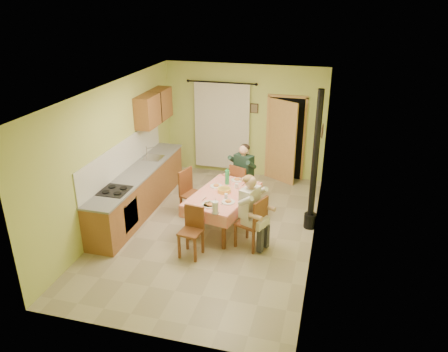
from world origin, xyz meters
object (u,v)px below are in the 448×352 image
(chair_near, at_px, (191,241))
(stove_flue, at_px, (313,181))
(dining_table, at_px, (223,210))
(chair_right, at_px, (251,232))
(man_right, at_px, (251,204))
(man_far, at_px, (243,169))
(chair_left, at_px, (193,203))
(chair_far, at_px, (242,194))

(chair_near, xyz_separation_m, stove_flue, (1.97, 1.55, 0.74))
(dining_table, xyz_separation_m, chair_right, (0.68, -0.54, -0.09))
(stove_flue, bearing_deg, man_right, -136.03)
(chair_near, relative_size, man_right, 0.67)
(dining_table, bearing_deg, stove_flue, 26.52)
(man_right, bearing_deg, man_far, 39.57)
(stove_flue, bearing_deg, chair_near, -141.76)
(man_far, height_order, man_right, same)
(chair_near, xyz_separation_m, man_right, (0.96, 0.57, 0.59))
(chair_right, xyz_separation_m, chair_left, (-1.41, 0.87, -0.00))
(dining_table, distance_m, man_right, 0.99)
(chair_left, bearing_deg, chair_far, 145.24)
(chair_far, xyz_separation_m, chair_near, (-0.44, -2.14, -0.00))
(chair_near, xyz_separation_m, chair_right, (0.97, 0.57, 0.00))
(chair_right, relative_size, stove_flue, 0.36)
(chair_near, distance_m, chair_left, 1.50)
(stove_flue, bearing_deg, dining_table, -165.14)
(chair_left, bearing_deg, chair_right, 75.15)
(chair_far, bearing_deg, chair_right, -47.67)
(dining_table, height_order, chair_left, chair_left)
(man_right, bearing_deg, chair_far, 39.90)
(chair_far, height_order, man_right, man_right)
(chair_near, height_order, chair_right, chair_right)
(chair_right, bearing_deg, man_far, 39.98)
(chair_near, height_order, stove_flue, stove_flue)
(dining_table, height_order, man_far, man_far)
(man_right, relative_size, stove_flue, 0.50)
(dining_table, relative_size, chair_far, 1.88)
(chair_far, bearing_deg, chair_left, -117.57)
(man_right, bearing_deg, chair_near, 142.77)
(chair_left, bearing_deg, man_far, 145.57)
(chair_right, relative_size, chair_left, 1.00)
(chair_left, relative_size, stove_flue, 0.36)
(chair_near, xyz_separation_m, chair_left, (-0.44, 1.43, 0.00))
(dining_table, height_order, chair_right, chair_right)
(man_far, relative_size, man_right, 1.00)
(stove_flue, bearing_deg, man_far, 158.51)
(chair_near, xyz_separation_m, man_far, (0.45, 2.15, 0.59))
(chair_right, bearing_deg, dining_table, 73.47)
(chair_near, bearing_deg, dining_table, -96.99)
(chair_far, distance_m, man_far, 0.59)
(chair_left, height_order, man_far, man_far)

